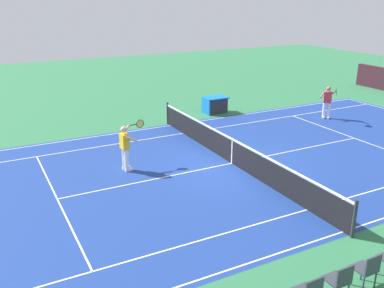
{
  "coord_description": "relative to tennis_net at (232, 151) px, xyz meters",
  "views": [
    {
      "loc": [
        8.15,
        12.41,
        5.98
      ],
      "look_at": [
        1.5,
        -0.36,
        0.9
      ],
      "focal_mm": 39.69,
      "sensor_mm": 36.0,
      "label": 1
    }
  ],
  "objects": [
    {
      "name": "court_line_markings",
      "position": [
        0.0,
        0.0,
        -0.49
      ],
      "size": [
        23.85,
        11.05,
        0.01
      ],
      "color": "white",
      "rests_on": "ground_plane"
    },
    {
      "name": "spectator_chair_4",
      "position": [
        2.17,
        7.41,
        0.03
      ],
      "size": [
        0.44,
        0.44,
        0.88
      ],
      "color": "#38383D",
      "rests_on": "ground_plane"
    },
    {
      "name": "tennis_net",
      "position": [
        0.0,
        0.0,
        0.0
      ],
      "size": [
        0.1,
        11.7,
        1.08
      ],
      "color": "#2D2D33",
      "rests_on": "ground_plane"
    },
    {
      "name": "tennis_player_far",
      "position": [
        -7.59,
        -2.96,
        0.44
      ],
      "size": [
        0.75,
        1.14,
        1.7
      ],
      "color": "white",
      "rests_on": "ground_plane"
    },
    {
      "name": "equipment_cart_tarped",
      "position": [
        -3.12,
        -6.56,
        -0.05
      ],
      "size": [
        1.25,
        0.84,
        0.85
      ],
      "color": "#2D2D33",
      "rests_on": "ground_plane"
    },
    {
      "name": "court_slab",
      "position": [
        0.0,
        0.0,
        -0.49
      ],
      "size": [
        24.2,
        11.4,
        0.0
      ],
      "primitive_type": "cube",
      "color": "navy",
      "rests_on": "ground_plane"
    },
    {
      "name": "ground_plane",
      "position": [
        0.0,
        0.0,
        -0.49
      ],
      "size": [
        60.0,
        60.0,
        0.0
      ],
      "primitive_type": "plane",
      "color": "#2D7247"
    },
    {
      "name": "tennis_player_near",
      "position": [
        3.71,
        -1.23,
        0.44
      ],
      "size": [
        1.05,
        0.78,
        1.7
      ],
      "color": "white",
      "rests_on": "ground_plane"
    },
    {
      "name": "spectator_chair_3",
      "position": [
        1.36,
        7.41,
        0.03
      ],
      "size": [
        0.44,
        0.44,
        0.88
      ],
      "color": "#38383D",
      "rests_on": "ground_plane"
    },
    {
      "name": "tennis_ball",
      "position": [
        -0.74,
        -2.45,
        -0.46
      ],
      "size": [
        0.07,
        0.07,
        0.07
      ],
      "primitive_type": "sphere",
      "color": "#CCE01E",
      "rests_on": "ground_plane"
    }
  ]
}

